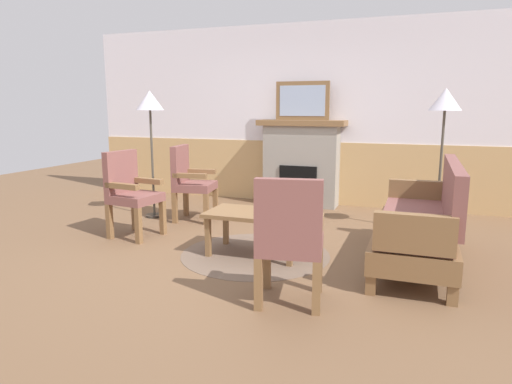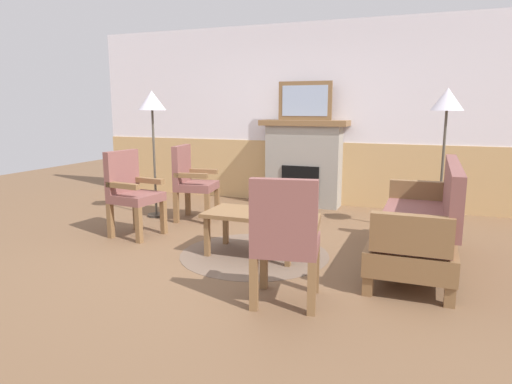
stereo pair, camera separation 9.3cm
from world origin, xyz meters
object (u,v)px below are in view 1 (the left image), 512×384
(coffee_table, at_px, (255,217))
(armchair_near_fireplace, at_px, (130,190))
(floor_lamp_by_chairs, at_px, (150,108))
(footstool, at_px, (285,199))
(floor_lamp_by_couch, at_px, (445,109))
(fireplace, at_px, (301,162))
(book_on_table, at_px, (270,214))
(armchair_by_window_left, at_px, (190,179))
(armchair_front_left, at_px, (290,235))
(framed_picture, at_px, (302,101))
(couch, at_px, (421,224))

(coffee_table, distance_m, armchair_near_fireplace, 1.59)
(armchair_near_fireplace, bearing_deg, floor_lamp_by_chairs, 106.64)
(armchair_near_fireplace, bearing_deg, footstool, 42.27)
(floor_lamp_by_couch, bearing_deg, fireplace, 152.37)
(coffee_table, relative_size, floor_lamp_by_couch, 0.57)
(book_on_table, relative_size, armchair_by_window_left, 0.23)
(footstool, distance_m, armchair_front_left, 2.63)
(book_on_table, xyz_separation_m, armchair_front_left, (0.46, -0.93, 0.08))
(footstool, bearing_deg, framed_picture, 91.94)
(couch, distance_m, floor_lamp_by_chairs, 3.65)
(fireplace, bearing_deg, framed_picture, 90.00)
(fireplace, xyz_separation_m, armchair_by_window_left, (-1.14, -1.39, -0.11))
(floor_lamp_by_couch, relative_size, floor_lamp_by_chairs, 1.00)
(framed_picture, height_order, floor_lamp_by_couch, framed_picture)
(armchair_by_window_left, height_order, floor_lamp_by_chairs, floor_lamp_by_chairs)
(fireplace, height_order, coffee_table, fireplace)
(footstool, distance_m, armchair_near_fireplace, 1.97)
(couch, height_order, footstool, couch)
(coffee_table, relative_size, footstool, 2.40)
(fireplace, xyz_separation_m, footstool, (0.03, -0.99, -0.37))
(footstool, bearing_deg, floor_lamp_by_chairs, -166.00)
(fireplace, bearing_deg, armchair_by_window_left, -129.27)
(framed_picture, height_order, armchair_by_window_left, framed_picture)
(floor_lamp_by_couch, bearing_deg, framed_picture, 152.36)
(fireplace, bearing_deg, floor_lamp_by_chairs, -139.90)
(framed_picture, xyz_separation_m, floor_lamp_by_couch, (1.90, -1.00, -0.11))
(fireplace, height_order, floor_lamp_by_chairs, floor_lamp_by_chairs)
(coffee_table, distance_m, armchair_front_left, 1.22)
(footstool, distance_m, armchair_by_window_left, 1.27)
(coffee_table, bearing_deg, armchair_near_fireplace, 174.20)
(framed_picture, bearing_deg, armchair_near_fireplace, -121.55)
(armchair_by_window_left, height_order, armchair_front_left, same)
(floor_lamp_by_couch, bearing_deg, armchair_front_left, -113.71)
(framed_picture, xyz_separation_m, footstool, (0.03, -0.99, -1.28))
(fireplace, height_order, armchair_front_left, fireplace)
(couch, xyz_separation_m, armchair_front_left, (-0.91, -1.25, 0.14))
(armchair_by_window_left, bearing_deg, book_on_table, -38.05)
(fireplace, relative_size, armchair_front_left, 1.33)
(framed_picture, xyz_separation_m, book_on_table, (0.35, -2.56, -1.10))
(coffee_table, bearing_deg, book_on_table, -26.69)
(footstool, height_order, armchair_front_left, armchair_front_left)
(book_on_table, bearing_deg, floor_lamp_by_couch, 45.20)
(armchair_near_fireplace, bearing_deg, armchair_front_left, -28.14)
(floor_lamp_by_couch, bearing_deg, armchair_by_window_left, -172.54)
(coffee_table, distance_m, floor_lamp_by_couch, 2.51)
(fireplace, distance_m, armchair_by_window_left, 1.80)
(book_on_table, xyz_separation_m, footstool, (-0.32, 1.57, -0.17))
(footstool, bearing_deg, floor_lamp_by_couch, -0.22)
(book_on_table, relative_size, footstool, 0.55)
(armchair_by_window_left, height_order, floor_lamp_by_couch, floor_lamp_by_couch)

